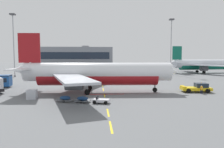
% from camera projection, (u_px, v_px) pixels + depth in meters
% --- Properties ---
extents(ground, '(400.00, 400.00, 0.00)m').
position_uv_depth(ground, '(178.00, 82.00, 60.99)').
color(ground, slate).
extents(apron_paint_markings, '(8.00, 94.19, 0.01)m').
position_uv_depth(apron_paint_markings, '(102.00, 84.00, 56.50)').
color(apron_paint_markings, yellow).
rests_on(apron_paint_markings, ground).
extents(airliner_foreground, '(34.78, 34.59, 12.20)m').
position_uv_depth(airliner_foreground, '(95.00, 74.00, 43.46)').
color(airliner_foreground, white).
rests_on(airliner_foreground, ground).
extents(pushback_tug, '(6.30, 3.76, 2.08)m').
position_uv_depth(pushback_tug, '(197.00, 88.00, 44.22)').
color(pushback_tug, yellow).
rests_on(pushback_tug, ground).
extents(airliner_mid_left, '(35.14, 34.69, 12.31)m').
position_uv_depth(airliner_mid_left, '(203.00, 64.00, 98.06)').
color(airliner_mid_left, silver).
rests_on(airliner_mid_left, ground).
extents(baggage_train, '(8.68, 3.74, 1.14)m').
position_uv_depth(baggage_train, '(83.00, 99.00, 33.90)').
color(baggage_train, silver).
rests_on(baggage_train, ground).
extents(ground_crew_worker, '(0.66, 0.42, 1.69)m').
position_uv_depth(ground_crew_worker, '(201.00, 89.00, 41.94)').
color(ground_crew_worker, '#191E38').
rests_on(ground_crew_worker, ground).
extents(uld_cargo_container, '(1.65, 1.61, 1.60)m').
position_uv_depth(uld_cargo_container, '(32.00, 94.00, 36.89)').
color(uld_cargo_container, '#B7BCC6').
rests_on(uld_cargo_container, ground).
extents(apron_light_mast_near, '(1.80, 1.80, 23.30)m').
position_uv_depth(apron_light_mast_near, '(13.00, 38.00, 77.52)').
color(apron_light_mast_near, slate).
rests_on(apron_light_mast_near, ground).
extents(apron_light_mast_far, '(1.80, 1.80, 23.11)m').
position_uv_depth(apron_light_mast_far, '(171.00, 40.00, 87.04)').
color(apron_light_mast_far, slate).
rests_on(apron_light_mast_far, ground).
extents(terminal_satellite, '(65.24, 27.18, 17.41)m').
position_uv_depth(terminal_satellite, '(74.00, 57.00, 183.94)').
color(terminal_satellite, gray).
rests_on(terminal_satellite, ground).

